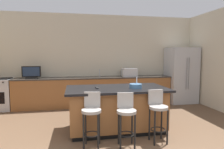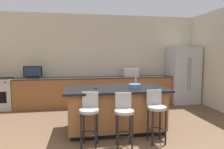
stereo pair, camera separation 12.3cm
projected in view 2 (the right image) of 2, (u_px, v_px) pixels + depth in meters
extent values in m
cube|color=beige|center=(97.00, 59.00, 6.58)|extent=(7.28, 0.12, 2.93)
cube|color=brown|center=(96.00, 92.00, 6.29)|extent=(4.89, 0.60, 0.88)
cube|color=#332D28|center=(96.00, 78.00, 6.25)|extent=(4.92, 0.62, 0.04)
cube|color=black|center=(116.00, 128.00, 4.24)|extent=(1.87, 0.88, 0.09)
cube|color=brown|center=(116.00, 108.00, 4.20)|extent=(1.95, 0.96, 0.79)
cube|color=black|center=(116.00, 89.00, 4.16)|extent=(2.11, 1.12, 0.04)
cube|color=#B7BABF|center=(183.00, 75.00, 6.64)|extent=(0.93, 0.76, 1.86)
cylinder|color=gray|center=(188.00, 74.00, 6.22)|extent=(0.02, 0.02, 1.02)
cylinder|color=gray|center=(191.00, 74.00, 6.23)|extent=(0.02, 0.02, 1.02)
cube|color=#B7BABF|center=(0.00, 94.00, 5.83)|extent=(0.80, 0.60, 0.92)
cylinder|color=black|center=(5.00, 82.00, 5.52)|extent=(0.04, 0.03, 0.04)
cube|color=#B7BABF|center=(130.00, 72.00, 6.42)|extent=(0.48, 0.36, 0.27)
cube|color=black|center=(33.00, 78.00, 5.89)|extent=(0.32, 0.16, 0.05)
cube|color=black|center=(33.00, 71.00, 5.87)|extent=(0.54, 0.05, 0.32)
cube|color=#1E2D47|center=(33.00, 71.00, 5.84)|extent=(0.47, 0.01, 0.27)
cylinder|color=#B2B2B7|center=(101.00, 73.00, 6.36)|extent=(0.02, 0.02, 0.24)
cylinder|color=#B2B2B7|center=(136.00, 82.00, 4.21)|extent=(0.02, 0.02, 0.22)
cylinder|color=gray|center=(89.00, 111.00, 3.39)|extent=(0.34, 0.34, 0.05)
cube|color=gray|center=(90.00, 99.00, 3.52)|extent=(0.29, 0.09, 0.28)
cylinder|color=black|center=(81.00, 132.00, 3.31)|extent=(0.03, 0.03, 0.62)
cylinder|color=black|center=(95.00, 132.00, 3.30)|extent=(0.03, 0.03, 0.62)
cylinder|color=black|center=(84.00, 127.00, 3.55)|extent=(0.03, 0.03, 0.62)
cylinder|color=black|center=(97.00, 127.00, 3.54)|extent=(0.03, 0.03, 0.62)
torus|color=black|center=(89.00, 134.00, 3.43)|extent=(0.28, 0.28, 0.02)
cylinder|color=gray|center=(124.00, 112.00, 3.39)|extent=(0.34, 0.34, 0.05)
cube|color=gray|center=(123.00, 100.00, 3.52)|extent=(0.29, 0.06, 0.28)
cylinder|color=black|center=(118.00, 133.00, 3.29)|extent=(0.03, 0.03, 0.61)
cylinder|color=black|center=(132.00, 133.00, 3.30)|extent=(0.03, 0.03, 0.61)
cylinder|color=black|center=(116.00, 128.00, 3.53)|extent=(0.03, 0.03, 0.61)
cylinder|color=black|center=(130.00, 127.00, 3.55)|extent=(0.03, 0.03, 0.61)
torus|color=black|center=(124.00, 134.00, 3.42)|extent=(0.28, 0.28, 0.02)
cylinder|color=gray|center=(157.00, 108.00, 3.56)|extent=(0.34, 0.34, 0.05)
cube|color=gray|center=(154.00, 97.00, 3.69)|extent=(0.29, 0.04, 0.28)
cylinder|color=black|center=(153.00, 129.00, 3.46)|extent=(0.03, 0.03, 0.63)
cylinder|color=black|center=(166.00, 128.00, 3.50)|extent=(0.03, 0.03, 0.63)
cylinder|color=black|center=(148.00, 124.00, 3.70)|extent=(0.03, 0.03, 0.63)
cylinder|color=black|center=(160.00, 123.00, 3.74)|extent=(0.03, 0.03, 0.63)
torus|color=black|center=(156.00, 130.00, 3.60)|extent=(0.28, 0.28, 0.02)
cylinder|color=#3F668C|center=(135.00, 86.00, 4.10)|extent=(0.26, 0.26, 0.09)
cube|color=black|center=(96.00, 88.00, 4.10)|extent=(0.06, 0.17, 0.02)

